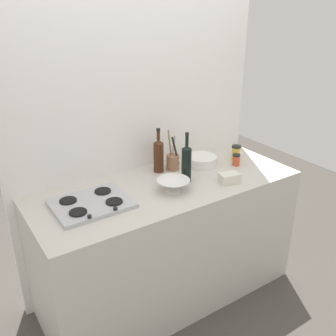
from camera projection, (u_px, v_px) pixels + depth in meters
name	position (u px, v px, depth m)	size (l,w,h in m)	color
ground_plane	(168.00, 292.00, 2.84)	(6.00, 6.00, 0.00)	#47423D
counter_block	(168.00, 242.00, 2.66)	(1.80, 0.70, 0.90)	beige
backsplash_panel	(138.00, 123.00, 2.63)	(1.90, 0.06, 2.45)	white
stovetop_hob	(91.00, 203.00, 2.22)	(0.44, 0.36, 0.04)	#B2B2B7
plate_stack	(201.00, 161.00, 2.76)	(0.23, 0.23, 0.07)	white
wine_bottle_leftmost	(186.00, 163.00, 2.48)	(0.07, 0.07, 0.34)	black
wine_bottle_mid_left	(159.00, 155.00, 2.62)	(0.07, 0.07, 0.32)	#472314
mixing_bowl	(173.00, 185.00, 2.38)	(0.21, 0.21, 0.08)	white
butter_dish	(229.00, 178.00, 2.50)	(0.13, 0.09, 0.06)	silver
utensil_crock	(173.00, 161.00, 2.68)	(0.09, 0.09, 0.30)	#996B4C
condiment_jar_front	(236.00, 160.00, 2.75)	(0.06, 0.06, 0.09)	#C64C2D
condiment_jar_rear	(236.00, 153.00, 2.85)	(0.07, 0.07, 0.11)	gold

